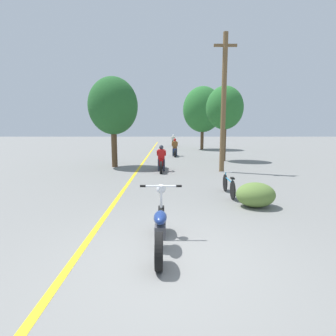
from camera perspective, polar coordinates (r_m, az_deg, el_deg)
ground_plane at (r=4.79m, az=1.04°, el=-18.99°), size 120.00×120.00×0.00m
lane_stripe_center at (r=16.83m, az=-5.63°, el=1.17°), size 0.14×48.00×0.01m
utility_pole at (r=13.47m, az=11.86°, el=13.74°), size 1.10×0.24×6.68m
roadside_tree_right_near at (r=18.05m, az=12.07°, el=12.57°), size 2.45×2.21×4.92m
roadside_tree_right_far at (r=27.13m, az=7.39°, el=12.51°), size 3.94×3.54×6.28m
roadside_tree_left at (r=15.20m, az=-12.04°, el=13.00°), size 2.74×2.47×4.99m
roadside_bush at (r=7.85m, az=18.37°, el=-5.54°), size 1.10×0.88×0.70m
motorcycle_foreground at (r=5.00m, az=-1.82°, el=-12.57°), size 0.84×2.03×1.10m
motorcycle_rider_lead at (r=13.48m, az=-1.61°, el=1.48°), size 0.50×2.07×1.34m
motorcycle_rider_mid at (r=20.52m, az=1.33°, el=4.05°), size 0.50×1.94×1.39m
motorcycle_rider_far at (r=31.66m, az=1.02°, el=5.74°), size 0.50×2.03×1.39m
bicycle_parked at (r=8.93m, az=12.93°, el=-3.70°), size 0.44×1.70×0.71m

